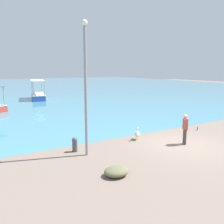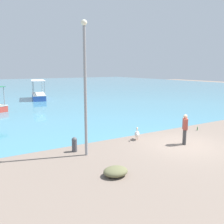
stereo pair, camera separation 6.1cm
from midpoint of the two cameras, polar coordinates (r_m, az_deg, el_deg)
ground at (r=14.51m, az=15.70°, el=-7.21°), size 120.00×120.00×0.00m
harbor_water at (r=58.39m, az=-21.39°, el=5.22°), size 110.00×90.00×0.00m
fishing_boat_near_left at (r=35.43m, az=-16.58°, el=3.68°), size 2.72×5.63×2.58m
pelican at (r=14.90m, az=5.64°, el=-4.91°), size 0.56×0.71×0.80m
lamp_post at (r=11.77m, az=-6.21°, el=6.72°), size 0.28×0.28×6.35m
mooring_bollard at (r=12.90m, az=-8.64°, el=-7.23°), size 0.28×0.28×0.76m
fisherman_standing at (r=14.41m, az=16.25°, el=-3.62°), size 0.41×0.45×1.69m
net_pile at (r=10.12m, az=0.81°, el=-13.41°), size 1.01×0.86×0.36m
glass_bottle at (r=18.06m, az=18.83°, el=-3.64°), size 0.07×0.07×0.27m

